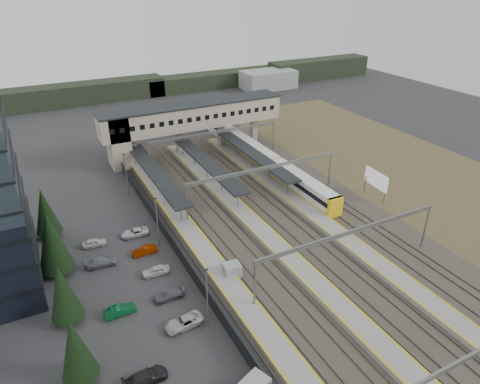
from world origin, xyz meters
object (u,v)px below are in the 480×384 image
relay_cabin_far (232,271)px  train (253,151)px  footbridge (181,120)px  billboard (376,180)px

relay_cabin_far → train: bearing=57.3°
relay_cabin_far → footbridge: footbridge is taller
footbridge → billboard: bearing=-56.1°
footbridge → billboard: size_ratio=6.84×
relay_cabin_far → footbridge: size_ratio=0.06×
relay_cabin_far → train: 40.13m
train → billboard: bearing=-66.3°
relay_cabin_far → billboard: billboard is taller
relay_cabin_far → train: (21.68, 33.76, 0.91)m
footbridge → billboard: 42.06m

